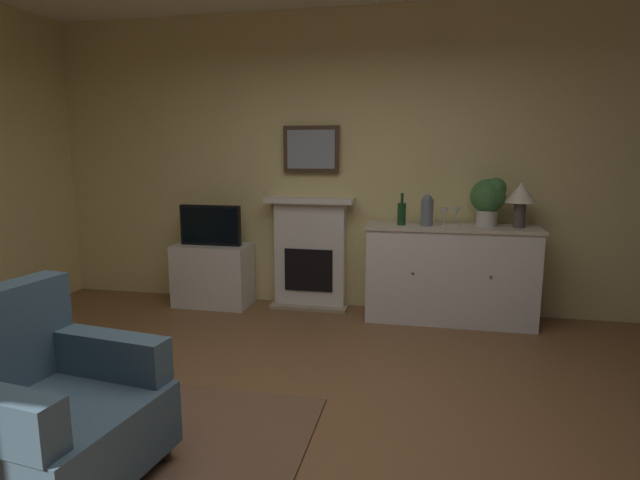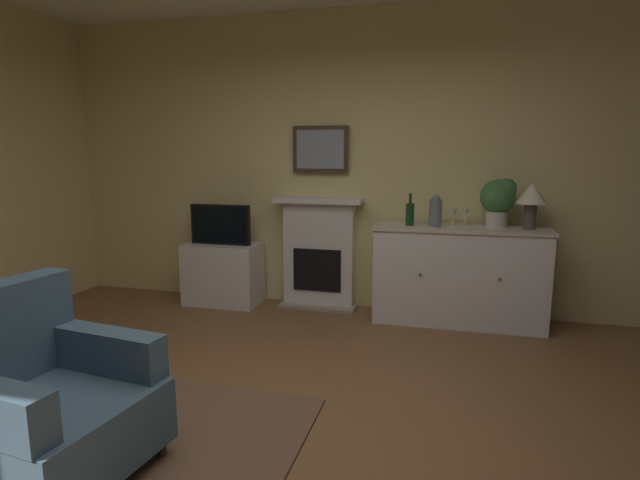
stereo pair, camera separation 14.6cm
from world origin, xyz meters
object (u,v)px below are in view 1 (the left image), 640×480
Objects in this scene: wine_bottle at (402,213)px; wine_glass_left at (444,213)px; sideboard_cabinet at (450,274)px; wine_glass_center at (456,212)px; tv_set at (210,225)px; potted_plant_small at (489,197)px; fireplace_unit at (310,253)px; tv_cabinet at (213,275)px; framed_picture at (311,149)px; table_lamp at (521,196)px; armchair at (44,409)px; vase_decorative at (427,210)px.

wine_bottle is 1.76× the size of wine_glass_left.
wine_glass_center is at bearing 39.78° from sideboard_cabinet.
sideboard_cabinet is 2.45× the size of tv_set.
sideboard_cabinet is 3.54× the size of potted_plant_small.
fireplace_unit reaches higher than tv_cabinet.
potted_plant_small reaches higher than wine_glass_center.
potted_plant_small is at bearing -6.12° from framed_picture.
tv_set is (-0.98, -0.19, 0.27)m from fireplace_unit.
framed_picture is 1.37× the size of table_lamp.
tv_set reaches higher than tv_cabinet.
tv_set is (-2.32, -0.01, 0.38)m from sideboard_cabinet.
wine_bottle reaches higher than wine_glass_left.
tv_set is at bearing 178.74° from wine_glass_left.
wine_bottle is 1.76× the size of wine_glass_center.
sideboard_cabinet is 1.65× the size of armchair.
table_lamp is 2.42× the size of wine_glass_left.
fireplace_unit is at bearing 175.44° from potted_plant_small.
sideboard_cabinet is 0.71m from wine_bottle.
potted_plant_small reaches higher than wine_bottle.
framed_picture reaches higher than armchair.
framed_picture is at bearing 172.04° from wine_glass_center.
fireplace_unit reaches higher than wine_glass_left.
framed_picture reaches higher than wine_glass_center.
potted_plant_small is (0.53, 0.10, 0.12)m from vase_decorative.
wine_glass_center is 2.36m from tv_set.
table_lamp is 3.81m from armchair.
armchair is (0.41, -2.80, 0.07)m from tv_cabinet.
fireplace_unit reaches higher than sideboard_cabinet.
table_lamp is (0.57, 0.00, 0.72)m from sideboard_cabinet.
tv_set is (-2.89, -0.01, -0.34)m from table_lamp.
tv_cabinet is at bearing 178.22° from vase_decorative.
wine_glass_left reaches higher than armchair.
wine_glass_left is at bearing -164.91° from potted_plant_small.
framed_picture is at bearing 173.88° from potted_plant_small.
wine_bottle reaches higher than tv_cabinet.
tv_cabinet is (-2.32, 0.02, -0.13)m from sideboard_cabinet.
table_lamp is 0.65× the size of tv_set.
table_lamp is 1.42× the size of vase_decorative.
armchair is (-0.57, -3.01, -1.18)m from framed_picture.
wine_glass_center is (1.38, -0.15, 0.46)m from fireplace_unit.
wine_bottle is (0.90, -0.26, -0.57)m from framed_picture.
armchair is at bearing -118.12° from wine_bottle.
armchair is (-1.91, -2.79, -0.06)m from sideboard_cabinet.
wine_bottle is 0.23m from vase_decorative.
wine_glass_center is at bearing 55.29° from armchair.
sideboard_cabinet is 0.62m from vase_decorative.
tv_cabinet is at bearing -179.65° from wine_glass_center.
wine_glass_left is 2.25m from tv_set.
tv_cabinet is 2.83m from armchair.
wine_glass_center is 0.27m from vase_decorative.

